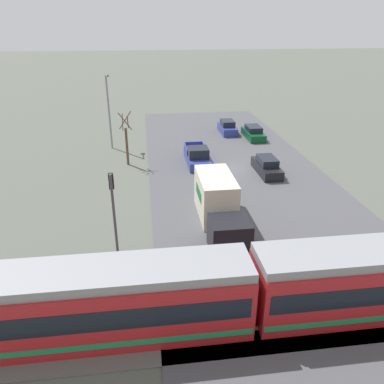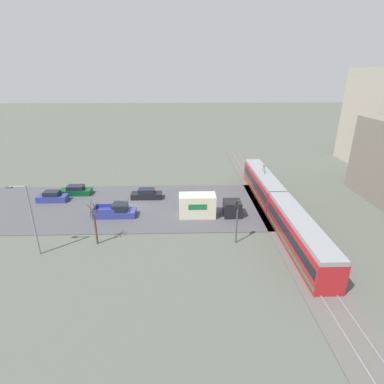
{
  "view_description": "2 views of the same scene",
  "coord_description": "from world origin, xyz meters",
  "px_view_note": "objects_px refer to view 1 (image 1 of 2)",
  "views": [
    {
      "loc": [
        8.32,
        33.02,
        13.09
      ],
      "look_at": [
        5.39,
        10.24,
        2.53
      ],
      "focal_mm": 35.0,
      "sensor_mm": 36.0,
      "label": 1
    },
    {
      "loc": [
        39.82,
        7.33,
        18.05
      ],
      "look_at": [
        3.29,
        8.38,
        3.44
      ],
      "focal_mm": 28.0,
      "sensor_mm": 36.0,
      "label": 2
    }
  ],
  "objects_px": {
    "light_rail_tram": "(252,290)",
    "street_tree": "(127,141)",
    "traffic_light_pole": "(113,203)",
    "sedan_car_0": "(253,133)",
    "street_lamp_near_crossing": "(109,107)",
    "sedan_car_2": "(267,167)",
    "box_truck": "(218,204)",
    "pickup_truck": "(197,157)",
    "sedan_car_1": "(227,128)"
  },
  "relations": [
    {
      "from": "pickup_truck",
      "to": "street_lamp_near_crossing",
      "type": "xyz_separation_m",
      "value": [
        8.76,
        -6.49,
        3.78
      ]
    },
    {
      "from": "light_rail_tram",
      "to": "sedan_car_2",
      "type": "height_order",
      "value": "light_rail_tram"
    },
    {
      "from": "box_truck",
      "to": "traffic_light_pole",
      "type": "bearing_deg",
      "value": 22.77
    },
    {
      "from": "box_truck",
      "to": "sedan_car_1",
      "type": "height_order",
      "value": "box_truck"
    },
    {
      "from": "box_truck",
      "to": "street_tree",
      "type": "distance_m",
      "value": 14.41
    },
    {
      "from": "box_truck",
      "to": "street_tree",
      "type": "bearing_deg",
      "value": -62.59
    },
    {
      "from": "sedan_car_2",
      "to": "street_tree",
      "type": "distance_m",
      "value": 13.66
    },
    {
      "from": "box_truck",
      "to": "sedan_car_1",
      "type": "bearing_deg",
      "value": -103.86
    },
    {
      "from": "pickup_truck",
      "to": "traffic_light_pole",
      "type": "relative_size",
      "value": 1.07
    },
    {
      "from": "sedan_car_1",
      "to": "traffic_light_pole",
      "type": "height_order",
      "value": "traffic_light_pole"
    },
    {
      "from": "sedan_car_2",
      "to": "traffic_light_pole",
      "type": "xyz_separation_m",
      "value": [
        13.15,
        11.5,
        2.68
      ]
    },
    {
      "from": "sedan_car_2",
      "to": "street_tree",
      "type": "bearing_deg",
      "value": 162.21
    },
    {
      "from": "box_truck",
      "to": "pickup_truck",
      "type": "bearing_deg",
      "value": -91.06
    },
    {
      "from": "street_lamp_near_crossing",
      "to": "sedan_car_0",
      "type": "bearing_deg",
      "value": -175.2
    },
    {
      "from": "box_truck",
      "to": "traffic_light_pole",
      "type": "height_order",
      "value": "traffic_light_pole"
    },
    {
      "from": "pickup_truck",
      "to": "sedan_car_1",
      "type": "relative_size",
      "value": 1.3
    },
    {
      "from": "light_rail_tram",
      "to": "street_tree",
      "type": "bearing_deg",
      "value": -74.15
    },
    {
      "from": "light_rail_tram",
      "to": "traffic_light_pole",
      "type": "bearing_deg",
      "value": -45.32
    },
    {
      "from": "box_truck",
      "to": "sedan_car_0",
      "type": "height_order",
      "value": "box_truck"
    },
    {
      "from": "sedan_car_1",
      "to": "pickup_truck",
      "type": "bearing_deg",
      "value": -116.97
    },
    {
      "from": "light_rail_tram",
      "to": "traffic_light_pole",
      "type": "distance_m",
      "value": 9.48
    },
    {
      "from": "sedan_car_0",
      "to": "street_lamp_near_crossing",
      "type": "relative_size",
      "value": 0.61
    },
    {
      "from": "light_rail_tram",
      "to": "sedan_car_2",
      "type": "relative_size",
      "value": 6.76
    },
    {
      "from": "light_rail_tram",
      "to": "sedan_car_0",
      "type": "height_order",
      "value": "light_rail_tram"
    },
    {
      "from": "light_rail_tram",
      "to": "street_lamp_near_crossing",
      "type": "xyz_separation_m",
      "value": [
        8.25,
        -28.09,
        2.76
      ]
    },
    {
      "from": "box_truck",
      "to": "sedan_car_2",
      "type": "height_order",
      "value": "box_truck"
    },
    {
      "from": "sedan_car_0",
      "to": "pickup_truck",
      "type": "bearing_deg",
      "value": -135.33
    },
    {
      "from": "sedan_car_1",
      "to": "traffic_light_pole",
      "type": "xyz_separation_m",
      "value": [
        12.44,
        25.48,
        2.66
      ]
    },
    {
      "from": "light_rail_tram",
      "to": "street_tree",
      "type": "relative_size",
      "value": 5.96
    },
    {
      "from": "sedan_car_1",
      "to": "street_tree",
      "type": "distance_m",
      "value": 15.76
    },
    {
      "from": "box_truck",
      "to": "traffic_light_pole",
      "type": "distance_m",
      "value": 7.68
    },
    {
      "from": "traffic_light_pole",
      "to": "street_tree",
      "type": "xyz_separation_m",
      "value": [
        -0.24,
        -15.64,
        -0.98
      ]
    },
    {
      "from": "light_rail_tram",
      "to": "traffic_light_pole",
      "type": "xyz_separation_m",
      "value": [
        6.57,
        -6.64,
        1.61
      ]
    },
    {
      "from": "sedan_car_0",
      "to": "sedan_car_2",
      "type": "xyz_separation_m",
      "value": [
        1.93,
        11.36,
        0.03
      ]
    },
    {
      "from": "light_rail_tram",
      "to": "street_tree",
      "type": "distance_m",
      "value": 23.17
    },
    {
      "from": "traffic_light_pole",
      "to": "street_lamp_near_crossing",
      "type": "relative_size",
      "value": 0.67
    },
    {
      "from": "light_rail_tram",
      "to": "sedan_car_0",
      "type": "distance_m",
      "value": 30.72
    },
    {
      "from": "light_rail_tram",
      "to": "sedan_car_1",
      "type": "relative_size",
      "value": 7.33
    },
    {
      "from": "street_tree",
      "to": "sedan_car_2",
      "type": "bearing_deg",
      "value": 162.21
    },
    {
      "from": "pickup_truck",
      "to": "sedan_car_0",
      "type": "height_order",
      "value": "pickup_truck"
    },
    {
      "from": "box_truck",
      "to": "traffic_light_pole",
      "type": "xyz_separation_m",
      "value": [
        6.86,
        2.88,
        1.9
      ]
    },
    {
      "from": "sedan_car_1",
      "to": "sedan_car_2",
      "type": "bearing_deg",
      "value": -87.09
    },
    {
      "from": "box_truck",
      "to": "street_tree",
      "type": "xyz_separation_m",
      "value": [
        6.62,
        -12.76,
        0.92
      ]
    },
    {
      "from": "street_lamp_near_crossing",
      "to": "sedan_car_2",
      "type": "bearing_deg",
      "value": 146.14
    },
    {
      "from": "pickup_truck",
      "to": "sedan_car_1",
      "type": "distance_m",
      "value": 11.8
    },
    {
      "from": "street_lamp_near_crossing",
      "to": "pickup_truck",
      "type": "bearing_deg",
      "value": 143.47
    },
    {
      "from": "pickup_truck",
      "to": "sedan_car_0",
      "type": "xyz_separation_m",
      "value": [
        -7.99,
        -7.9,
        -0.08
      ]
    },
    {
      "from": "light_rail_tram",
      "to": "box_truck",
      "type": "bearing_deg",
      "value": -91.75
    },
    {
      "from": "sedan_car_0",
      "to": "traffic_light_pole",
      "type": "bearing_deg",
      "value": -123.4
    },
    {
      "from": "box_truck",
      "to": "sedan_car_0",
      "type": "bearing_deg",
      "value": -112.35
    }
  ]
}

